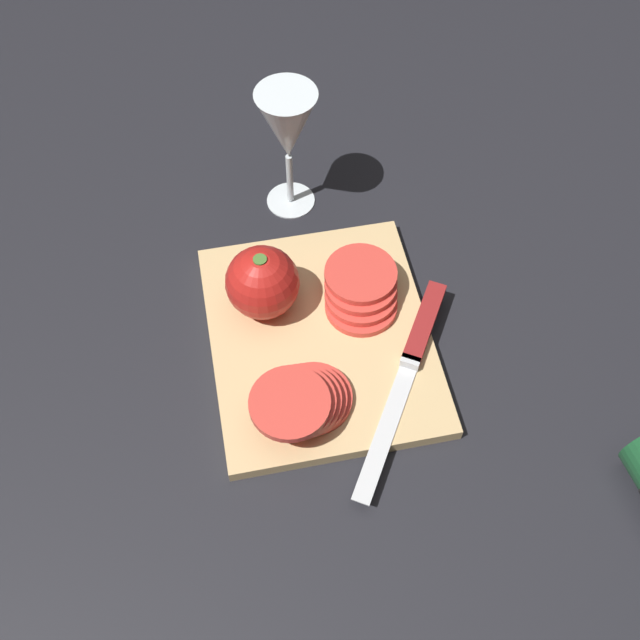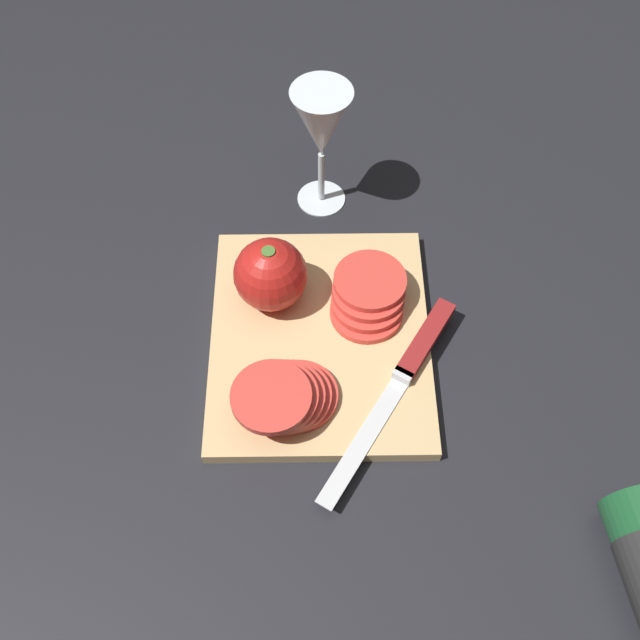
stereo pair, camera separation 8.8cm
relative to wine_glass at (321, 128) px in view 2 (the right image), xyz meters
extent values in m
plane|color=black|center=(-0.23, -0.02, -0.13)|extent=(3.00, 3.00, 0.00)
cube|color=tan|center=(-0.23, 0.00, -0.12)|extent=(0.31, 0.26, 0.02)
cylinder|color=silver|center=(0.00, 0.00, -0.13)|extent=(0.07, 0.07, 0.00)
cylinder|color=silver|center=(0.00, 0.00, -0.09)|extent=(0.01, 0.01, 0.08)
cone|color=silver|center=(0.00, 0.00, 0.01)|extent=(0.08, 0.08, 0.10)
cone|color=beige|center=(0.00, 0.00, -0.02)|extent=(0.03, 0.03, 0.04)
sphere|color=red|center=(-0.18, 0.06, -0.07)|extent=(0.09, 0.09, 0.09)
cylinder|color=#47702D|center=(-0.18, 0.06, -0.03)|extent=(0.02, 0.02, 0.01)
cube|color=silver|center=(-0.37, -0.04, -0.11)|extent=(0.16, 0.11, 0.00)
cube|color=silver|center=(-0.30, -0.09, -0.10)|extent=(0.02, 0.03, 0.01)
cube|color=maroon|center=(-0.25, -0.12, -0.10)|extent=(0.11, 0.08, 0.01)
cylinder|color=#D63D33|center=(-0.32, 0.03, -0.11)|extent=(0.09, 0.09, 0.01)
cylinder|color=#D63D33|center=(-0.32, 0.04, -0.10)|extent=(0.09, 0.09, 0.01)
cylinder|color=#D63D33|center=(-0.33, 0.04, -0.09)|extent=(0.09, 0.09, 0.01)
cylinder|color=#D63D33|center=(-0.33, 0.05, -0.08)|extent=(0.09, 0.09, 0.01)
cylinder|color=#D63D33|center=(-0.34, 0.06, -0.07)|extent=(0.09, 0.09, 0.01)
cylinder|color=#D63D33|center=(-0.21, -0.05, -0.11)|extent=(0.09, 0.09, 0.01)
cylinder|color=#D63D33|center=(-0.20, -0.05, -0.10)|extent=(0.09, 0.09, 0.01)
cylinder|color=#D63D33|center=(-0.19, -0.06, -0.09)|extent=(0.09, 0.09, 0.01)
cylinder|color=#D63D33|center=(-0.18, -0.06, -0.08)|extent=(0.09, 0.09, 0.01)
camera|label=1|loc=(-0.70, 0.10, 0.65)|focal=42.00mm
camera|label=2|loc=(-0.71, 0.01, 0.65)|focal=42.00mm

